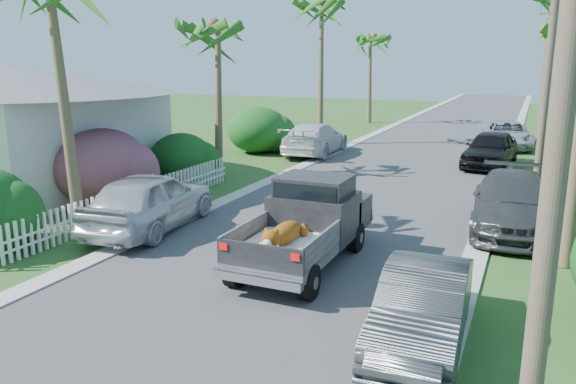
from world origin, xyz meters
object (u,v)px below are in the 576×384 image
at_px(parked_car_rd, 507,135).
at_px(palm_l_b, 216,26).
at_px(parked_car_lf, 315,139).
at_px(palm_l_d, 371,37).
at_px(parked_car_rn, 423,308).
at_px(palm_r_d, 561,33).
at_px(utility_pole_c, 546,63).
at_px(parked_car_rf, 490,149).
at_px(parked_car_ln, 150,201).
at_px(utility_pole_b, 549,66).
at_px(parked_car_rm, 513,203).
at_px(house_left, 13,132).
at_px(palm_l_c, 322,2).
at_px(utility_pole_d, 544,62).
at_px(pickup_truck, 310,220).
at_px(utility_pole_a, 565,82).

relative_size(parked_car_rd, palm_l_b, 0.71).
xyz_separation_m(parked_car_lf, palm_l_d, (-1.50, 15.40, 5.63)).
bearing_deg(parked_car_rn, parked_car_lf, 113.77).
distance_m(palm_r_d, utility_pole_c, 12.22).
relative_size(parked_car_rf, palm_l_b, 0.65).
distance_m(parked_car_ln, parked_car_lf, 14.29).
bearing_deg(parked_car_rn, parked_car_rd, 87.13).
bearing_deg(parked_car_lf, palm_r_d, -120.58).
xyz_separation_m(palm_r_d, utility_pole_b, (-0.90, -27.00, -2.14)).
bearing_deg(parked_car_rm, utility_pole_b, 79.00).
bearing_deg(parked_car_rn, house_left, 156.89).
xyz_separation_m(palm_l_c, utility_pole_d, (11.60, 21.00, -3.31)).
relative_size(pickup_truck, utility_pole_b, 0.57).
bearing_deg(parked_car_rn, parked_car_rf, 88.30).
xyz_separation_m(parked_car_rf, palm_r_d, (2.90, 21.45, 5.92)).
bearing_deg(utility_pole_c, palm_l_b, -127.78).
height_order(parked_car_lf, palm_l_c, palm_l_c).
bearing_deg(parked_car_ln, palm_r_d, -114.22).
relative_size(parked_car_lf, utility_pole_c, 0.62).
height_order(parked_car_rf, house_left, house_left).
relative_size(parked_car_rm, palm_r_d, 0.68).
bearing_deg(parked_car_lf, utility_pole_b, 149.84).
bearing_deg(palm_l_d, parked_car_rm, -65.71).
bearing_deg(utility_pole_a, parked_car_rm, 93.27).
bearing_deg(parked_car_lf, pickup_truck, 108.26).
xyz_separation_m(parked_car_rm, parked_car_rf, (-1.40, 10.03, 0.03)).
height_order(utility_pole_a, utility_pole_d, same).
height_order(pickup_truck, parked_car_rf, pickup_truck).
bearing_deg(parked_car_lf, house_left, 53.07).
relative_size(parked_car_ln, utility_pole_c, 0.56).
bearing_deg(palm_l_b, palm_l_d, 89.22).
bearing_deg(parked_car_rf, utility_pole_c, 84.38).
bearing_deg(parked_car_rd, utility_pole_c, 54.19).
bearing_deg(utility_pole_a, house_left, 154.18).
relative_size(pickup_truck, parked_car_lf, 0.92).
relative_size(pickup_truck, parked_car_rm, 0.94).
height_order(parked_car_ln, palm_l_b, palm_l_b).
relative_size(parked_car_rn, palm_r_d, 0.51).
bearing_deg(parked_car_rm, palm_l_c, 125.84).
height_order(parked_car_ln, parked_car_lf, parked_car_ln).
bearing_deg(parked_car_ln, palm_l_d, -93.28).
bearing_deg(parked_car_rf, parked_car_lf, -174.01).
height_order(parked_car_rm, parked_car_ln, parked_car_ln).
distance_m(palm_r_d, utility_pole_b, 27.10).
bearing_deg(utility_pole_b, palm_l_c, 142.19).
bearing_deg(palm_l_d, parked_car_rd, -40.49).
height_order(parked_car_lf, utility_pole_b, utility_pole_b).
bearing_deg(parked_car_rm, house_left, -178.55).
bearing_deg(parked_car_rn, utility_pole_b, 79.45).
xyz_separation_m(palm_l_d, house_left, (-6.50, -27.00, -4.32)).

